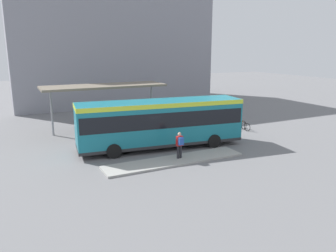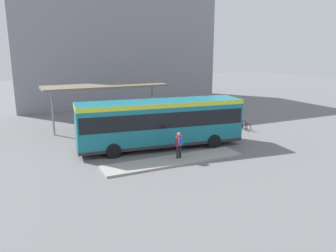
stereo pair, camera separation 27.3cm
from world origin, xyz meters
name	(u,v)px [view 1 (the left image)]	position (x,y,z in m)	size (l,w,h in m)	color
ground_plane	(161,147)	(0.00, 0.00, 0.00)	(120.00, 120.00, 0.00)	slate
curb_island	(175,160)	(-0.48, -3.05, 0.06)	(8.96, 1.80, 0.12)	#9E9E99
city_bus	(161,121)	(0.01, 0.00, 1.93)	(11.60, 3.92, 3.31)	#197284
pedestrian_waiting	(180,144)	(-0.10, -2.97, 1.07)	(0.40, 0.42, 1.65)	#232328
bicycle_black	(243,126)	(8.47, 1.51, 0.35)	(0.48, 1.63, 0.70)	black
bicycle_orange	(240,124)	(8.71, 2.20, 0.38)	(0.48, 1.77, 0.76)	black
bicycle_green	(233,122)	(8.48, 2.89, 0.38)	(0.48, 1.76, 0.76)	black
station_shelter	(104,87)	(-2.01, 6.82, 3.69)	(10.10, 3.27, 3.83)	#706656
station_building	(108,43)	(3.18, 22.81, 7.49)	(24.07, 12.00, 14.99)	gray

